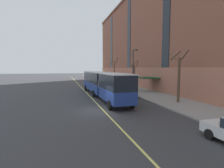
# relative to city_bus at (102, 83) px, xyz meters

# --- Properties ---
(ground_plane) EXTENTS (260.00, 260.00, 0.00)m
(ground_plane) POSITION_rel_city_bus_xyz_m (-1.79, -8.40, -2.14)
(ground_plane) COLOR #38383A
(sidewalk) EXTENTS (5.77, 160.00, 0.15)m
(sidewalk) POSITION_rel_city_bus_xyz_m (7.78, -5.40, -2.07)
(sidewalk) COLOR gray
(sidewalk) RESTS_ON ground
(city_bus) EXTENTS (3.22, 19.81, 3.71)m
(city_bus) POSITION_rel_city_bus_xyz_m (0.00, 0.00, 0.00)
(city_bus) COLOR navy
(city_bus) RESTS_ON ground
(parked_car_black_0) EXTENTS (2.07, 4.41, 1.56)m
(parked_car_black_0) POSITION_rel_city_bus_xyz_m (3.84, 24.40, -1.36)
(parked_car_black_0) COLOR black
(parked_car_black_0) RESTS_ON ground
(parked_car_silver_2) EXTENTS (2.03, 4.31, 1.56)m
(parked_car_silver_2) POSITION_rel_city_bus_xyz_m (3.83, 15.98, -1.36)
(parked_car_silver_2) COLOR #B7B7BC
(parked_car_silver_2) RESTS_ON ground
(parked_car_silver_3) EXTENTS (1.96, 4.68, 1.56)m
(parked_car_silver_3) POSITION_rel_city_bus_xyz_m (3.79, -0.74, -1.36)
(parked_car_silver_3) COLOR #B7B7BC
(parked_car_silver_3) RESTS_ON ground
(parked_car_darkgray_4) EXTENTS (1.99, 4.26, 1.56)m
(parked_car_darkgray_4) POSITION_rel_city_bus_xyz_m (3.69, 7.42, -1.36)
(parked_car_darkgray_4) COLOR #4C4C51
(parked_car_darkgray_4) RESTS_ON ground
(street_tree_mid_block) EXTENTS (1.82, 1.77, 6.29)m
(street_tree_mid_block) POSITION_rel_city_bus_xyz_m (7.87, -7.45, 1.19)
(street_tree_mid_block) COLOR brown
(street_tree_mid_block) RESTS_ON sidewalk
(street_tree_far_uptown) EXTENTS (1.82, 1.78, 5.67)m
(street_tree_far_uptown) POSITION_rel_city_bus_xyz_m (7.87, 6.25, 0.81)
(street_tree_far_uptown) COLOR brown
(street_tree_far_uptown) RESTS_ON sidewalk
(street_tree_far_downtown) EXTENTS (1.92, 1.89, 7.02)m
(street_tree_far_downtown) POSITION_rel_city_bus_xyz_m (7.85, 19.98, 1.38)
(street_tree_far_downtown) COLOR brown
(street_tree_far_downtown) RESTS_ON sidewalk
(street_lamp) EXTENTS (0.36, 1.48, 7.13)m
(street_lamp) POSITION_rel_city_bus_xyz_m (5.50, 0.94, 2.36)
(street_lamp) COLOR #2D2D30
(street_lamp) RESTS_ON sidewalk
(lane_centerline) EXTENTS (0.16, 140.00, 0.01)m
(lane_centerline) POSITION_rel_city_bus_xyz_m (-1.70, -5.40, -2.14)
(lane_centerline) COLOR #E0D66B
(lane_centerline) RESTS_ON ground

